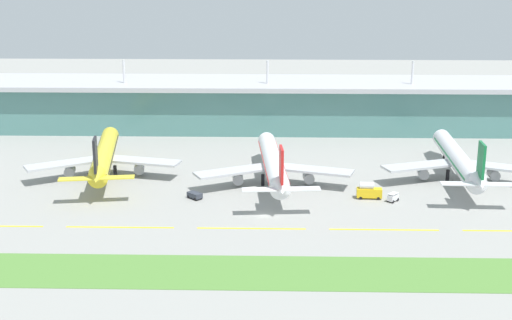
{
  "coord_description": "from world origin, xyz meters",
  "views": [
    {
      "loc": [
        2.59,
        -182.84,
        67.81
      ],
      "look_at": [
        -2.81,
        29.74,
        7.0
      ],
      "focal_mm": 50.52,
      "sensor_mm": 36.0,
      "label": 1
    }
  ],
  "objects_px": {
    "airliner_middle": "(273,164)",
    "pushback_tug": "(195,195)",
    "airliner_near": "(104,156)",
    "airliner_far": "(458,160)",
    "baggage_cart": "(393,197)",
    "fuel_truck": "(369,191)"
  },
  "relations": [
    {
      "from": "airliner_near",
      "to": "airliner_far",
      "type": "xyz_separation_m",
      "value": [
        110.97,
        -1.63,
        0.0
      ]
    },
    {
      "from": "airliner_near",
      "to": "baggage_cart",
      "type": "distance_m",
      "value": 90.82
    },
    {
      "from": "airliner_middle",
      "to": "pushback_tug",
      "type": "bearing_deg",
      "value": -147.25
    },
    {
      "from": "pushback_tug",
      "to": "baggage_cart",
      "type": "distance_m",
      "value": 56.79
    },
    {
      "from": "fuel_truck",
      "to": "pushback_tug",
      "type": "bearing_deg",
      "value": -178.27
    },
    {
      "from": "airliner_middle",
      "to": "pushback_tug",
      "type": "distance_m",
      "value": 27.28
    },
    {
      "from": "airliner_near",
      "to": "airliner_middle",
      "type": "bearing_deg",
      "value": -7.95
    },
    {
      "from": "airliner_middle",
      "to": "baggage_cart",
      "type": "xyz_separation_m",
      "value": [
        34.28,
        -15.47,
        -5.19
      ]
    },
    {
      "from": "pushback_tug",
      "to": "airliner_near",
      "type": "bearing_deg",
      "value": 144.66
    },
    {
      "from": "airliner_middle",
      "to": "pushback_tug",
      "type": "relative_size",
      "value": 13.35
    },
    {
      "from": "pushback_tug",
      "to": "fuel_truck",
      "type": "bearing_deg",
      "value": 1.73
    },
    {
      "from": "airliner_near",
      "to": "airliner_far",
      "type": "distance_m",
      "value": 110.98
    },
    {
      "from": "airliner_far",
      "to": "pushback_tug",
      "type": "bearing_deg",
      "value": -165.76
    },
    {
      "from": "fuel_truck",
      "to": "baggage_cart",
      "type": "bearing_deg",
      "value": -20.71
    },
    {
      "from": "airliner_middle",
      "to": "airliner_near",
      "type": "bearing_deg",
      "value": 172.05
    },
    {
      "from": "airliner_far",
      "to": "pushback_tug",
      "type": "distance_m",
      "value": 82.74
    },
    {
      "from": "airliner_far",
      "to": "baggage_cart",
      "type": "xyz_separation_m",
      "value": [
        -23.26,
        -21.3,
        -5.19
      ]
    },
    {
      "from": "airliner_middle",
      "to": "baggage_cart",
      "type": "bearing_deg",
      "value": -24.29
    },
    {
      "from": "pushback_tug",
      "to": "baggage_cart",
      "type": "bearing_deg",
      "value": -1.01
    },
    {
      "from": "airliner_far",
      "to": "fuel_truck",
      "type": "xyz_separation_m",
      "value": [
        -29.9,
        -18.79,
        -4.19
      ]
    },
    {
      "from": "pushback_tug",
      "to": "airliner_middle",
      "type": "bearing_deg",
      "value": 32.75
    },
    {
      "from": "airliner_near",
      "to": "pushback_tug",
      "type": "relative_size",
      "value": 12.94
    }
  ]
}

